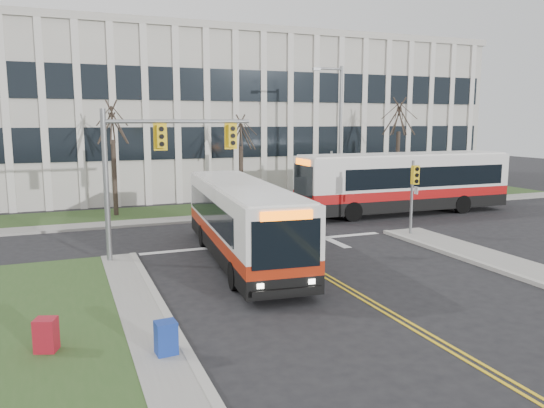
{
  "coord_description": "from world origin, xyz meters",
  "views": [
    {
      "loc": [
        -8.91,
        -14.63,
        5.73
      ],
      "look_at": [
        -0.14,
        7.36,
        2.0
      ],
      "focal_mm": 35.0,
      "sensor_mm": 36.0,
      "label": 1
    }
  ],
  "objects_px": {
    "bus_cross": "(404,184)",
    "newspaper_box_blue": "(166,340)",
    "bus_main": "(242,223)",
    "newspaper_box_red": "(46,337)",
    "streetlight": "(338,129)",
    "directory_sign": "(252,192)"
  },
  "relations": [
    {
      "from": "bus_cross",
      "to": "newspaper_box_blue",
      "type": "height_order",
      "value": "bus_cross"
    },
    {
      "from": "streetlight",
      "to": "bus_cross",
      "type": "xyz_separation_m",
      "value": [
        2.81,
        -3.45,
        -3.37
      ]
    },
    {
      "from": "bus_main",
      "to": "bus_cross",
      "type": "xyz_separation_m",
      "value": [
        12.97,
        7.06,
        0.26
      ]
    },
    {
      "from": "streetlight",
      "to": "newspaper_box_red",
      "type": "relative_size",
      "value": 9.68
    },
    {
      "from": "streetlight",
      "to": "bus_main",
      "type": "height_order",
      "value": "streetlight"
    },
    {
      "from": "newspaper_box_red",
      "to": "bus_cross",
      "type": "bearing_deg",
      "value": 53.65
    },
    {
      "from": "streetlight",
      "to": "bus_cross",
      "type": "height_order",
      "value": "streetlight"
    },
    {
      "from": "bus_main",
      "to": "newspaper_box_red",
      "type": "relative_size",
      "value": 12.37
    },
    {
      "from": "streetlight",
      "to": "directory_sign",
      "type": "bearing_deg",
      "value": 166.77
    },
    {
      "from": "streetlight",
      "to": "newspaper_box_red",
      "type": "xyz_separation_m",
      "value": [
        -17.53,
        -17.32,
        -4.72
      ]
    },
    {
      "from": "directory_sign",
      "to": "newspaper_box_blue",
      "type": "relative_size",
      "value": 2.11
    },
    {
      "from": "directory_sign",
      "to": "bus_main",
      "type": "distance_m",
      "value": 12.7
    },
    {
      "from": "bus_main",
      "to": "newspaper_box_red",
      "type": "bearing_deg",
      "value": -132.02
    },
    {
      "from": "bus_main",
      "to": "newspaper_box_blue",
      "type": "bearing_deg",
      "value": -114.71
    },
    {
      "from": "streetlight",
      "to": "newspaper_box_blue",
      "type": "bearing_deg",
      "value": -128.56
    },
    {
      "from": "bus_main",
      "to": "bus_cross",
      "type": "relative_size",
      "value": 0.86
    },
    {
      "from": "directory_sign",
      "to": "bus_main",
      "type": "relative_size",
      "value": 0.17
    },
    {
      "from": "newspaper_box_blue",
      "to": "newspaper_box_red",
      "type": "bearing_deg",
      "value": 150.15
    },
    {
      "from": "newspaper_box_blue",
      "to": "directory_sign",
      "type": "bearing_deg",
      "value": 60.59
    },
    {
      "from": "streetlight",
      "to": "directory_sign",
      "type": "distance_m",
      "value": 6.96
    },
    {
      "from": "newspaper_box_red",
      "to": "streetlight",
      "type": "bearing_deg",
      "value": 64.02
    },
    {
      "from": "directory_sign",
      "to": "bus_cross",
      "type": "xyz_separation_m",
      "value": [
        8.34,
        -4.75,
        0.66
      ]
    }
  ]
}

